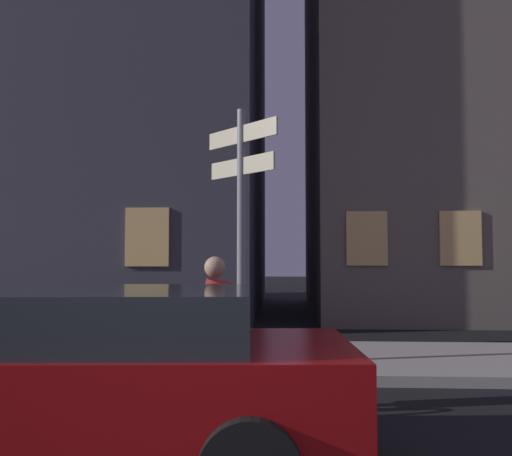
# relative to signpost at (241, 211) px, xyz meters

# --- Properties ---
(sidewalk_kerb) EXTENTS (40.00, 2.67, 0.14)m
(sidewalk_kerb) POSITION_rel_signpost_xyz_m (0.10, 0.67, -2.17)
(sidewalk_kerb) COLOR #9E9991
(sidewalk_kerb) RESTS_ON ground_plane
(signpost) EXTENTS (1.03, 1.03, 3.52)m
(signpost) POSITION_rel_signpost_xyz_m (0.00, 0.00, 0.00)
(signpost) COLOR gray
(signpost) RESTS_ON sidewalk_kerb
(car_near_right) EXTENTS (4.76, 2.10, 1.36)m
(car_near_right) POSITION_rel_signpost_xyz_m (-1.10, -3.34, -1.50)
(car_near_right) COLOR maroon
(car_near_right) RESTS_ON ground_plane
(cyclist) EXTENTS (1.82, 0.36, 1.61)m
(cyclist) POSITION_rel_signpost_xyz_m (-0.07, -1.92, -1.49)
(cyclist) COLOR black
(cyclist) RESTS_ON ground_plane
(building_left_block) EXTENTS (12.57, 9.73, 14.14)m
(building_left_block) POSITION_rel_signpost_xyz_m (-6.38, 8.29, 4.83)
(building_left_block) COLOR #383842
(building_left_block) RESTS_ON ground_plane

